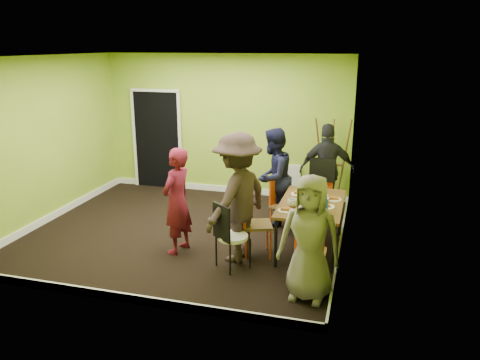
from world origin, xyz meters
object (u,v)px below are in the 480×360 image
Objects in this scene: blue_bottle at (325,206)px; person_left_near at (237,198)px; chair_left_near at (251,219)px; person_back_end at (327,170)px; thermos at (304,195)px; orange_bottle at (307,196)px; chair_left_far at (281,200)px; chair_back_end at (322,176)px; chair_bentwood at (229,233)px; person_standing at (177,201)px; person_front_end at (310,238)px; easel at (332,163)px; dining_table at (312,206)px; chair_front_end at (310,249)px; person_left_far at (273,177)px.

person_left_near reaches higher than blue_bottle.
person_back_end is at bearing 136.38° from chair_left_near.
thermos is 0.23m from orange_bottle.
chair_left_near is 0.95m from orange_bottle.
chair_left_far is 1.16m from person_back_end.
person_left_near is (-0.88, -0.75, 0.13)m from orange_bottle.
chair_back_end is 1.47m from thermos.
person_left_near is 1.11× the size of person_back_end.
chair_bentwood reaches higher than orange_bottle.
blue_bottle is 0.11× the size of person_left_near.
person_standing is at bearing 36.80° from person_back_end.
person_front_end is (0.15, -2.80, 0.02)m from chair_back_end.
easel is at bearing 92.75° from blue_bottle.
dining_table is 1.14m from chair_front_end.
person_left_far reaches higher than dining_table.
chair_left_near reaches higher than orange_bottle.
easel is 1.53m from person_left_far.
person_left_far is 2.43m from person_front_end.
chair_back_end is 4.55× the size of thermos.
orange_bottle is (-0.32, 0.57, -0.06)m from blue_bottle.
chair_left_far is 1.12m from chair_left_near.
blue_bottle is 1.99m from person_back_end.
blue_bottle is 2.71× the size of orange_bottle.
chair_bentwood is at bearing 80.77° from person_standing.
dining_table is at bearing 118.77° from person_standing.
person_left_far is at bearing 120.76° from chair_bentwood.
chair_back_end is at bearing 148.69° from person_standing.
person_back_end is (0.18, 1.63, -0.04)m from thermos.
blue_bottle reaches higher than orange_bottle.
thermos is (0.70, 0.37, 0.31)m from chair_left_near.
easel is (0.11, 0.71, 0.08)m from chair_back_end.
person_standing reaches higher than chair_left_far.
easel is at bearing 84.41° from thermos.
chair_left_near is at bearing -141.11° from orange_bottle.
person_front_end reaches higher than chair_front_end.
chair_left_far is 0.93× the size of chair_bentwood.
person_standing is 0.86× the size of person_left_near.
person_left_far reaches higher than chair_left_near.
dining_table is 1.39m from person_front_end.
person_standing is at bearing -68.75° from person_left_near.
dining_table is at bearing 141.99° from person_left_near.
blue_bottle reaches higher than dining_table.
chair_left_far is at bearing 148.71° from chair_left_near.
easel is at bearing -104.84° from person_back_end.
chair_left_near is 2.20m from person_back_end.
person_left_near reaches higher than chair_front_end.
orange_bottle is at bearing 105.24° from person_front_end.
person_front_end reaches higher than chair_left_near.
person_front_end is at bearing -94.72° from blue_bottle.
person_back_end is (0.07, 0.17, 0.07)m from chair_back_end.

